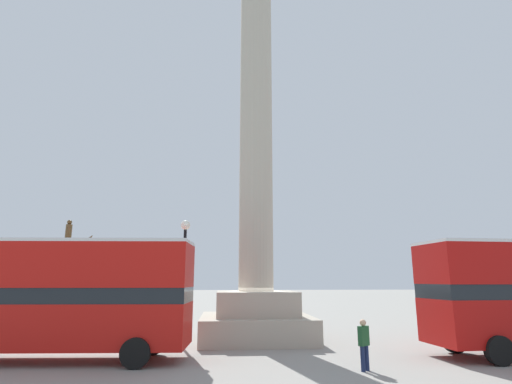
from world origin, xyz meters
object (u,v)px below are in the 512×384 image
object	(u,v)px
bus_b	(51,293)
equestrian_statue	(62,297)
monument_column	(256,183)
street_lamp	(184,270)
pedestrian_near_lamp	(364,343)

from	to	relation	value
bus_b	equestrian_statue	distance (m)	9.10
monument_column	street_lamp	bearing A→B (deg)	-155.67
bus_b	pedestrian_near_lamp	xyz separation A→B (m)	(10.99, -2.36, -1.52)
bus_b	pedestrian_near_lamp	distance (m)	11.34
monument_column	equestrian_statue	bearing A→B (deg)	159.69
pedestrian_near_lamp	street_lamp	bearing A→B (deg)	103.16
equestrian_statue	pedestrian_near_lamp	distance (m)	17.68
bus_b	monument_column	bearing A→B (deg)	33.26
equestrian_statue	street_lamp	size ratio (longest dim) A/B	1.13
bus_b	pedestrian_near_lamp	size ratio (longest dim) A/B	6.48
street_lamp	pedestrian_near_lamp	world-z (taller)	street_lamp
equestrian_statue	street_lamp	bearing A→B (deg)	-52.35
street_lamp	bus_b	bearing A→B (deg)	-146.07
monument_column	bus_b	bearing A→B (deg)	-149.99
monument_column	bus_b	xyz separation A→B (m)	(-8.02, -4.63, -5.51)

